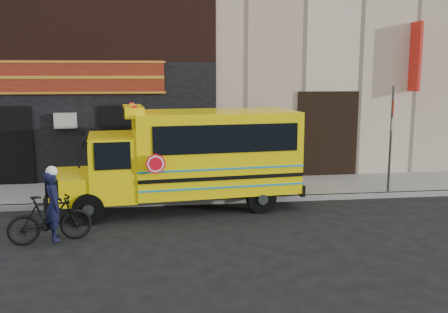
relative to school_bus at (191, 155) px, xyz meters
name	(u,v)px	position (x,y,z in m)	size (l,w,h in m)	color
ground	(242,230)	(1.08, -2.25, -1.51)	(120.00, 120.00, 0.00)	black
curb	(227,200)	(1.08, 0.35, -1.43)	(40.00, 0.20, 0.15)	gray
sidewalk	(221,189)	(1.08, 1.85, -1.43)	(40.00, 3.00, 0.15)	slate
building	(201,18)	(1.03, 8.21, 4.62)	(20.00, 10.70, 12.00)	beige
school_bus	(191,155)	(0.00, 0.00, 0.00)	(7.08, 2.84, 2.92)	black
sign_pole	(391,137)	(6.15, 0.50, 0.36)	(0.12, 0.29, 3.42)	#363C38
bicycle	(50,219)	(-3.38, -2.55, -0.96)	(0.52, 1.84, 1.11)	black
cyclist	(54,207)	(-3.30, -2.49, -0.71)	(0.58, 0.38, 1.60)	black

